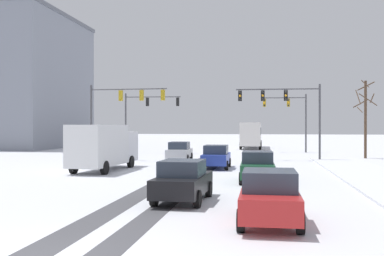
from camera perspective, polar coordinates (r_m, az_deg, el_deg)
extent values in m
cube|color=#4C4C51|center=(25.48, 0.73, -6.37)|extent=(0.85, 35.39, 0.01)
cube|color=#4C4C51|center=(25.76, -2.80, -6.30)|extent=(1.02, 35.39, 0.01)
cylinder|color=#47474C|center=(39.94, -12.71, 0.69)|extent=(0.18, 0.18, 6.50)
cylinder|color=#47474C|center=(38.82, -8.11, 4.92)|extent=(6.79, 0.39, 0.12)
cube|color=#B79319|center=(39.01, -9.05, 4.09)|extent=(0.33, 0.25, 0.90)
sphere|color=black|center=(39.18, -8.97, 4.51)|extent=(0.20, 0.20, 0.20)
sphere|color=orange|center=(39.16, -8.97, 4.07)|extent=(0.20, 0.20, 0.20)
sphere|color=black|center=(39.14, -8.97, 3.64)|extent=(0.20, 0.20, 0.20)
cube|color=#B79319|center=(38.41, -6.43, 4.15)|extent=(0.33, 0.25, 0.90)
sphere|color=black|center=(38.58, -6.36, 4.58)|extent=(0.20, 0.20, 0.20)
sphere|color=orange|center=(38.56, -6.36, 4.13)|extent=(0.20, 0.20, 0.20)
sphere|color=black|center=(38.54, -6.36, 3.69)|extent=(0.20, 0.20, 0.20)
cube|color=#B79319|center=(37.89, -3.73, 4.20)|extent=(0.33, 0.25, 0.90)
sphere|color=black|center=(38.06, -3.67, 4.64)|extent=(0.20, 0.20, 0.20)
sphere|color=orange|center=(38.04, -3.67, 4.19)|extent=(0.20, 0.20, 0.20)
sphere|color=black|center=(38.02, -3.67, 3.74)|extent=(0.20, 0.20, 0.20)
cylinder|color=#47474C|center=(39.45, 15.94, 0.69)|extent=(0.18, 0.18, 6.50)
cylinder|color=#47474C|center=(39.20, 10.81, 4.87)|extent=(7.08, 0.30, 0.12)
cube|color=black|center=(39.21, 11.84, 4.07)|extent=(0.33, 0.25, 0.90)
sphere|color=black|center=(39.07, 11.86, 4.52)|extent=(0.20, 0.20, 0.20)
sphere|color=orange|center=(39.05, 11.86, 4.08)|extent=(0.20, 0.20, 0.20)
sphere|color=black|center=(39.03, 11.86, 3.64)|extent=(0.20, 0.20, 0.20)
cube|color=black|center=(39.11, 8.99, 4.08)|extent=(0.33, 0.25, 0.90)
sphere|color=black|center=(38.97, 9.00, 4.53)|extent=(0.20, 0.20, 0.20)
sphere|color=orange|center=(38.95, 9.00, 4.09)|extent=(0.20, 0.20, 0.20)
sphere|color=black|center=(38.93, 9.00, 3.65)|extent=(0.20, 0.20, 0.20)
cube|color=black|center=(39.10, 6.13, 4.08)|extent=(0.33, 0.25, 0.90)
sphere|color=black|center=(38.96, 6.13, 4.54)|extent=(0.20, 0.20, 0.20)
sphere|color=orange|center=(38.94, 6.13, 4.10)|extent=(0.20, 0.20, 0.20)
sphere|color=black|center=(38.92, 6.13, 3.66)|extent=(0.20, 0.20, 0.20)
cylinder|color=#47474C|center=(49.38, -8.44, 0.61)|extent=(0.18, 0.18, 6.50)
cylinder|color=#47474C|center=(48.88, -5.00, 3.96)|extent=(6.01, 0.55, 0.12)
cube|color=black|center=(48.95, -5.69, 3.31)|extent=(0.34, 0.26, 0.90)
sphere|color=black|center=(49.13, -5.66, 3.65)|extent=(0.20, 0.20, 0.20)
sphere|color=orange|center=(49.11, -5.66, 3.30)|extent=(0.20, 0.20, 0.20)
sphere|color=black|center=(49.09, -5.66, 2.95)|extent=(0.20, 0.20, 0.20)
cube|color=black|center=(48.46, -1.83, 3.34)|extent=(0.34, 0.26, 0.90)
sphere|color=black|center=(48.64, -1.81, 3.69)|extent=(0.20, 0.20, 0.20)
sphere|color=orange|center=(48.62, -1.81, 3.33)|extent=(0.20, 0.20, 0.20)
sphere|color=black|center=(48.61, -1.81, 2.98)|extent=(0.20, 0.20, 0.20)
cylinder|color=#47474C|center=(51.38, 14.29, 0.60)|extent=(0.18, 0.18, 6.50)
cylinder|color=#47474C|center=(51.20, 11.62, 3.79)|extent=(4.81, 0.31, 0.12)
cube|color=#B79319|center=(51.22, 12.16, 3.17)|extent=(0.33, 0.25, 0.90)
sphere|color=black|center=(51.07, 12.18, 3.52)|extent=(0.20, 0.20, 0.20)
sphere|color=orange|center=(51.06, 12.18, 3.18)|extent=(0.20, 0.20, 0.20)
sphere|color=black|center=(51.04, 12.18, 2.85)|extent=(0.20, 0.20, 0.20)
cube|color=#B79319|center=(51.03, 9.20, 3.19)|extent=(0.33, 0.25, 0.90)
sphere|color=black|center=(50.89, 9.21, 3.53)|extent=(0.20, 0.20, 0.20)
sphere|color=orange|center=(50.87, 9.21, 3.20)|extent=(0.20, 0.20, 0.20)
sphere|color=black|center=(50.85, 9.21, 2.86)|extent=(0.20, 0.20, 0.20)
cube|color=#B7BABF|center=(37.47, -1.60, -3.22)|extent=(1.80, 4.14, 0.70)
cube|color=#2D3847|center=(37.29, -1.64, -2.24)|extent=(1.61, 1.94, 0.60)
cylinder|color=black|center=(38.87, -2.48, -3.61)|extent=(0.24, 0.65, 0.64)
cylinder|color=black|center=(38.63, -0.12, -3.63)|extent=(0.24, 0.65, 0.64)
cylinder|color=black|center=(36.38, -3.17, -3.88)|extent=(0.24, 0.65, 0.64)
cylinder|color=black|center=(36.12, -0.65, -3.91)|extent=(0.24, 0.65, 0.64)
cube|color=#233899|center=(31.19, 3.10, -3.92)|extent=(1.71, 4.10, 0.70)
cube|color=#2D3847|center=(31.00, 3.08, -2.74)|extent=(1.56, 1.90, 0.60)
cylinder|color=black|center=(32.57, 1.90, -4.36)|extent=(0.22, 0.64, 0.64)
cylinder|color=black|center=(32.41, 4.75, -4.39)|extent=(0.22, 0.64, 0.64)
cylinder|color=black|center=(30.05, 1.33, -4.75)|extent=(0.22, 0.64, 0.64)
cylinder|color=black|center=(29.89, 4.41, -4.78)|extent=(0.22, 0.64, 0.64)
cube|color=#194C2D|center=(23.82, 8.33, -5.23)|extent=(1.76, 4.12, 0.70)
cube|color=#2D3847|center=(23.61, 8.33, -3.69)|extent=(1.59, 1.92, 0.60)
cylinder|color=black|center=(25.13, 6.46, -5.74)|extent=(0.23, 0.64, 0.64)
cylinder|color=black|center=(25.13, 10.17, -5.74)|extent=(0.23, 0.64, 0.64)
cylinder|color=black|center=(22.60, 6.28, -6.41)|extent=(0.23, 0.64, 0.64)
cylinder|color=black|center=(22.61, 10.40, -6.41)|extent=(0.23, 0.64, 0.64)
cube|color=black|center=(17.63, -1.13, -7.16)|extent=(1.88, 4.17, 0.70)
cube|color=#2D3847|center=(17.42, -1.24, -5.10)|extent=(1.64, 1.97, 0.60)
cylinder|color=black|center=(19.09, -2.69, -7.65)|extent=(0.25, 0.65, 0.64)
cylinder|color=black|center=(18.77, 2.15, -7.79)|extent=(0.25, 0.65, 0.64)
cylinder|color=black|center=(16.66, -4.84, -8.81)|extent=(0.25, 0.65, 0.64)
cylinder|color=black|center=(16.29, 0.69, -9.02)|extent=(0.25, 0.65, 0.64)
cube|color=red|center=(13.93, 9.81, -9.15)|extent=(1.72, 4.11, 0.70)
cube|color=#2D3847|center=(13.69, 9.83, -6.57)|extent=(1.57, 1.91, 0.60)
cylinder|color=black|center=(15.25, 6.63, -9.66)|extent=(0.22, 0.64, 0.64)
cylinder|color=black|center=(15.28, 12.78, -9.65)|extent=(0.22, 0.64, 0.64)
cylinder|color=black|center=(12.75, 6.22, -11.63)|extent=(0.22, 0.64, 0.64)
cylinder|color=black|center=(12.79, 13.62, -11.61)|extent=(0.22, 0.64, 0.64)
cube|color=silver|center=(59.84, 7.55, -0.71)|extent=(2.56, 11.01, 2.90)
cube|color=#283342|center=(59.83, 7.55, -0.37)|extent=(2.60, 10.13, 0.90)
cylinder|color=black|center=(56.01, 8.65, -2.26)|extent=(0.31, 0.96, 0.96)
cylinder|color=black|center=(56.08, 6.22, -2.26)|extent=(0.31, 0.96, 0.96)
cylinder|color=black|center=(63.16, 8.71, -1.97)|extent=(0.31, 0.96, 0.96)
cylinder|color=black|center=(63.22, 6.56, -1.97)|extent=(0.31, 0.96, 0.96)
cube|color=silver|center=(32.74, -9.23, -2.32)|extent=(2.20, 2.30, 2.10)
cube|color=silver|center=(29.30, -11.81, -2.14)|extent=(2.45, 5.30, 2.60)
cylinder|color=black|center=(32.77, -11.16, -4.16)|extent=(0.32, 0.85, 0.84)
cylinder|color=black|center=(32.04, -7.81, -4.26)|extent=(0.32, 0.85, 0.84)
cylinder|color=black|center=(28.52, -14.83, -4.83)|extent=(0.32, 0.85, 0.84)
cylinder|color=black|center=(27.68, -11.06, -4.98)|extent=(0.32, 0.85, 0.84)
cylinder|color=#4C3828|center=(43.63, 21.21, 1.01)|extent=(0.24, 0.24, 7.06)
cylinder|color=#4C3828|center=(43.44, 20.58, 2.18)|extent=(0.29, 1.07, 0.55)
cylinder|color=#4C3828|center=(43.50, 20.38, 3.71)|extent=(0.23, 1.38, 1.42)
cylinder|color=#4C3828|center=(43.47, 21.17, 5.28)|extent=(0.70, 0.30, 0.73)
cylinder|color=#4C3828|center=(42.93, 21.48, 3.39)|extent=(1.62, 0.16, 1.15)
cylinder|color=#4C3828|center=(44.52, 21.26, 4.99)|extent=(1.50, 0.51, 0.82)
cylinder|color=#4C3828|center=(44.28, 20.65, 2.93)|extent=(1.45, 0.70, 0.81)
cylinder|color=#4C3828|center=(43.85, 21.94, 3.52)|extent=(0.15, 1.21, 0.81)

